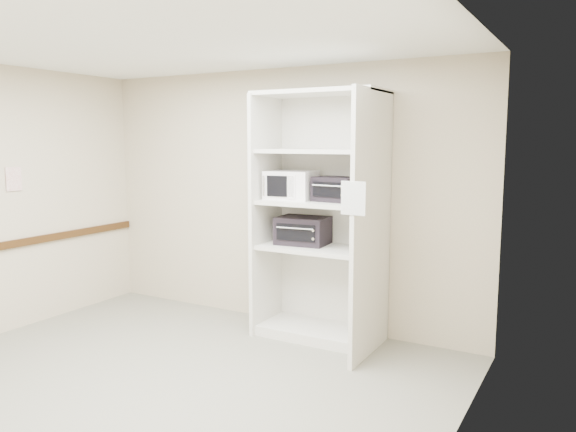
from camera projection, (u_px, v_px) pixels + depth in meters
The scene contains 10 objects.
floor at pixel (154, 388), 4.45m from camera, with size 4.50×4.00×0.01m, color #646257.
ceiling at pixel (142, 37), 4.09m from camera, with size 4.50×4.00×0.01m, color white.
wall_back at pixel (280, 197), 6.00m from camera, with size 4.50×0.02×2.70m, color #BDAD90.
wall_right at pixel (446, 247), 3.18m from camera, with size 0.02×4.00×2.70m, color #BDAD90.
shelving_unit at pixel (324, 226), 5.45m from camera, with size 1.24×0.92×2.42m.
microwave at pixel (291, 185), 5.59m from camera, with size 0.47×0.36×0.28m, color white.
toaster_oven_upper at pixel (337, 189), 5.38m from camera, with size 0.41×0.31×0.24m, color black.
toaster_oven_lower at pixel (303, 230), 5.62m from camera, with size 0.49×0.37×0.27m, color black.
paper_sign at pixel (353, 198), 4.58m from camera, with size 0.21×0.01×0.27m, color white.
wall_poster at pixel (14, 179), 5.71m from camera, with size 0.01×0.17×0.24m, color white.
Camera 1 is at (3.00, -3.16, 1.94)m, focal length 35.00 mm.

